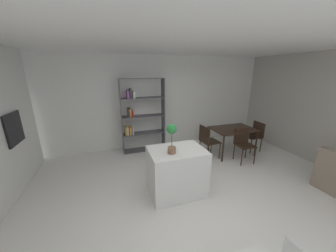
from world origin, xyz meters
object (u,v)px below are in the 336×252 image
(kitchen_island, at_px, (177,171))
(potted_plant_on_island, at_px, (172,136))
(dining_chair_near, at_px, (243,142))
(dining_chair_island_side, at_px, (207,139))
(dining_chair_window_side, at_px, (255,134))
(dining_table, at_px, (233,131))
(open_bookshelf, at_px, (140,115))
(built_in_oven, at_px, (14,128))

(kitchen_island, distance_m, potted_plant_on_island, 0.80)
(kitchen_island, distance_m, dining_chair_near, 2.26)
(kitchen_island, relative_size, dining_chair_island_side, 1.14)
(dining_chair_near, xyz_separation_m, dining_chair_window_side, (0.80, 0.44, -0.01))
(kitchen_island, distance_m, dining_chair_window_side, 3.15)
(dining_table, distance_m, dining_chair_near, 0.46)
(dining_table, bearing_deg, potted_plant_on_island, -151.16)
(dining_table, relative_size, dining_chair_near, 1.36)
(potted_plant_on_island, distance_m, dining_chair_window_side, 3.40)
(open_bookshelf, bearing_deg, dining_chair_window_side, -18.01)
(kitchen_island, relative_size, dining_chair_window_side, 1.19)
(built_in_oven, relative_size, dining_chair_island_side, 0.67)
(dining_chair_window_side, xyz_separation_m, dining_chair_island_side, (-1.62, -0.00, 0.02))
(dining_table, bearing_deg, built_in_oven, 179.83)
(potted_plant_on_island, height_order, dining_table, potted_plant_on_island)
(open_bookshelf, height_order, dining_chair_window_side, open_bookshelf)
(kitchen_island, bearing_deg, potted_plant_on_island, -143.39)
(dining_chair_near, bearing_deg, dining_chair_window_side, 34.78)
(dining_table, bearing_deg, kitchen_island, -151.72)
(built_in_oven, xyz_separation_m, dining_table, (5.00, -0.01, -0.57))
(dining_table, bearing_deg, open_bookshelf, 156.66)
(dining_table, height_order, dining_chair_window_side, dining_chair_window_side)
(built_in_oven, height_order, dining_chair_near, built_in_oven)
(open_bookshelf, xyz_separation_m, dining_chair_island_side, (1.63, -1.06, -0.55))
(potted_plant_on_island, bearing_deg, dining_table, 28.84)
(dining_chair_near, xyz_separation_m, dining_chair_island_side, (-0.82, 0.43, 0.01))
(dining_chair_window_side, bearing_deg, kitchen_island, -67.29)
(built_in_oven, bearing_deg, dining_table, -0.17)
(built_in_oven, relative_size, dining_chair_near, 0.69)
(dining_table, distance_m, dining_chair_window_side, 0.82)
(dining_chair_window_side, height_order, dining_chair_island_side, dining_chair_island_side)
(dining_table, relative_size, dining_chair_window_side, 1.37)
(dining_chair_island_side, bearing_deg, dining_table, -93.41)
(potted_plant_on_island, bearing_deg, dining_chair_island_side, 40.47)
(dining_table, relative_size, dining_chair_island_side, 1.31)
(built_in_oven, bearing_deg, dining_chair_island_side, -0.29)
(built_in_oven, xyz_separation_m, dining_chair_window_side, (5.81, -0.02, -0.73))
(dining_table, distance_m, dining_chair_island_side, 0.83)
(potted_plant_on_island, relative_size, dining_chair_island_side, 0.59)
(potted_plant_on_island, xyz_separation_m, dining_chair_island_side, (1.46, 1.24, -0.69))
(dining_chair_near, distance_m, dining_chair_window_side, 0.91)
(built_in_oven, height_order, open_bookshelf, open_bookshelf)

